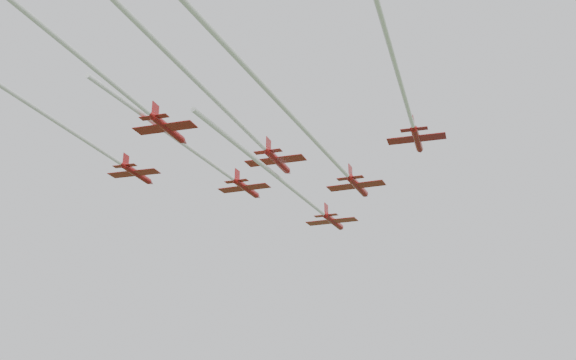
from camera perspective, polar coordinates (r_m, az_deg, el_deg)
The scene contains 7 objects.
jet_lead at distance 111.56m, azimuth 1.75°, elevation -1.86°, with size 16.40×60.14×2.96m.
jet_row2_left at distance 103.43m, azimuth -6.25°, elevation 1.06°, with size 14.61×49.45×2.73m.
jet_row2_right at distance 92.64m, azimuth 3.29°, elevation 2.58°, with size 17.36×65.79×2.88m.
jet_row3_left at distance 89.09m, azimuth -19.21°, elevation 4.45°, with size 22.52×64.54×2.46m.
jet_row3_mid at distance 85.39m, azimuth -4.30°, elevation 4.99°, with size 18.41×58.27×2.77m.
jet_row3_right at distance 80.20m, azimuth 10.28°, elevation 7.41°, with size 19.08×54.92×2.46m.
jet_row4_left at distance 75.46m, azimuth -16.42°, elevation 9.16°, with size 20.27×60.17×2.58m.
Camera 1 is at (58.36, -84.20, 15.13)m, focal length 40.00 mm.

